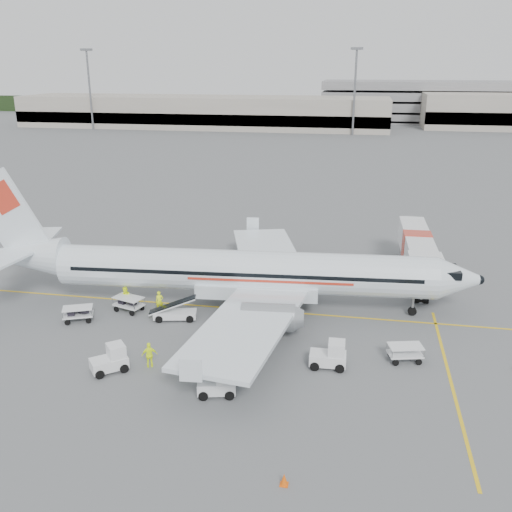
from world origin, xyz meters
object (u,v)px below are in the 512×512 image
object	(u,v)px
aircraft	(244,244)
tug_aft	(109,359)
jet_bridge	(416,256)
tug_mid	(216,381)
tug_fore	(328,354)
belt_loader	(175,305)

from	to	relation	value
aircraft	tug_aft	size ratio (longest dim) A/B	17.18
jet_bridge	tug_mid	distance (m)	25.36
tug_mid	tug_aft	distance (m)	7.42
jet_bridge	tug_fore	distance (m)	18.69
aircraft	tug_mid	xyz separation A→B (m)	(0.88, -12.50, -4.44)
jet_bridge	tug_fore	bearing A→B (deg)	-111.93
tug_fore	tug_aft	world-z (taller)	tug_fore
aircraft	jet_bridge	bearing A→B (deg)	30.04
belt_loader	jet_bridge	bearing A→B (deg)	21.96
tug_fore	tug_mid	world-z (taller)	tug_fore
belt_loader	tug_aft	size ratio (longest dim) A/B	1.90
aircraft	belt_loader	bearing A→B (deg)	-151.99
aircraft	tug_fore	bearing A→B (deg)	-53.20
tug_aft	belt_loader	bearing A→B (deg)	39.38
belt_loader	tug_aft	world-z (taller)	belt_loader
belt_loader	aircraft	bearing A→B (deg)	20.45
belt_loader	tug_mid	size ratio (longest dim) A/B	1.91
aircraft	belt_loader	size ratio (longest dim) A/B	9.03
tug_mid	jet_bridge	bearing A→B (deg)	46.76
aircraft	jet_bridge	size ratio (longest dim) A/B	2.40
belt_loader	tug_mid	world-z (taller)	belt_loader
jet_bridge	tug_mid	xyz separation A→B (m)	(-12.81, -21.85, -1.25)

